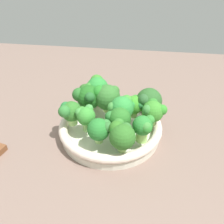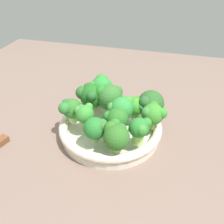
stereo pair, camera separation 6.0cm
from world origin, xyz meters
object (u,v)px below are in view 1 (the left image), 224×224
object	(u,v)px
broccoli_floret_1	(119,120)
broccoli_floret_8	(134,105)
broccoli_floret_2	(86,115)
broccoli_floret_12	(148,101)
broccoli_floret_0	(87,96)
broccoli_floret_6	(97,88)
broccoli_floret_9	(100,129)
broccoli_floret_5	(70,111)
broccoli_floret_4	(122,108)
broccoli_floret_11	(144,127)
bowl	(112,128)
broccoli_floret_10	(107,96)
broccoli_floret_3	(121,135)
broccoli_floret_7	(153,111)

from	to	relation	value
broccoli_floret_1	broccoli_floret_8	size ratio (longest dim) A/B	1.15
broccoli_floret_2	broccoli_floret_12	xyz separation A→B (cm)	(-14.17, -7.87, 0.19)
broccoli_floret_12	broccoli_floret_1	bearing A→B (deg)	53.38
broccoli_floret_1	broccoli_floret_8	world-z (taller)	broccoli_floret_1
broccoli_floret_0	broccoli_floret_6	world-z (taller)	broccoli_floret_6
broccoli_floret_1	broccoli_floret_9	bearing A→B (deg)	40.37
broccoli_floret_9	broccoli_floret_5	bearing A→B (deg)	-33.00
broccoli_floret_12	broccoli_floret_9	bearing A→B (deg)	49.38
broccoli_floret_4	broccoli_floret_11	size ratio (longest dim) A/B	1.14
broccoli_floret_2	broccoli_floret_5	size ratio (longest dim) A/B	0.98
broccoli_floret_1	broccoli_floret_9	xyz separation A→B (cm)	(3.67, 3.12, -0.58)
bowl	broccoli_floret_11	xyz separation A→B (cm)	(-7.78, 6.03, 5.96)
broccoli_floret_6	broccoli_floret_8	distance (cm)	11.84
broccoli_floret_6	bowl	bearing A→B (deg)	121.95
broccoli_floret_10	broccoli_floret_11	world-z (taller)	broccoli_floret_10
broccoli_floret_5	broccoli_floret_6	world-z (taller)	broccoli_floret_6
broccoli_floret_8	broccoli_floret_12	xyz separation A→B (cm)	(-3.39, -1.13, 0.63)
broccoli_floret_9	bowl	bearing A→B (deg)	-101.70
broccoli_floret_3	broccoli_floret_12	bearing A→B (deg)	-111.05
broccoli_floret_1	broccoli_floret_11	distance (cm)	5.90
broccoli_floret_4	broccoli_floret_7	size ratio (longest dim) A/B	1.13
broccoli_floret_7	broccoli_floret_8	world-z (taller)	broccoli_floret_7
broccoli_floret_6	broccoli_floret_7	world-z (taller)	broccoli_floret_6
broccoli_floret_8	broccoli_floret_11	size ratio (longest dim) A/B	0.91
bowl	broccoli_floret_11	distance (cm)	11.51
broccoli_floret_6	broccoli_floret_7	size ratio (longest dim) A/B	1.16
broccoli_floret_0	broccoli_floret_3	world-z (taller)	broccoli_floret_0
broccoli_floret_7	bowl	bearing A→B (deg)	2.17
broccoli_floret_0	broccoli_floret_3	bearing A→B (deg)	126.38
broccoli_floret_0	broccoli_floret_5	size ratio (longest dim) A/B	1.18
broccoli_floret_6	broccoli_floret_9	size ratio (longest dim) A/B	1.28
broccoli_floret_7	broccoli_floret_1	bearing A→B (deg)	32.00
broccoli_floret_6	broccoli_floret_5	bearing A→B (deg)	67.54
broccoli_floret_2	broccoli_floret_8	world-z (taller)	broccoli_floret_2
broccoli_floret_5	broccoli_floret_6	size ratio (longest dim) A/B	0.84
broccoli_floret_0	broccoli_floret_4	xyz separation A→B (cm)	(-9.47, 4.77, 0.50)
broccoli_floret_1	broccoli_floret_11	size ratio (longest dim) A/B	1.04
broccoli_floret_3	broccoli_floret_2	bearing A→B (deg)	-32.83
broccoli_floret_1	broccoli_floret_11	xyz separation A→B (cm)	(-5.67, 1.63, -0.02)
broccoli_floret_1	broccoli_floret_5	bearing A→B (deg)	-10.52
broccoli_floret_10	broccoli_floret_6	bearing A→B (deg)	-47.65
broccoli_floret_0	broccoli_floret_1	distance (cm)	13.07
broccoli_floret_8	broccoli_floret_10	world-z (taller)	broccoli_floret_10
broccoli_floret_10	broccoli_floret_11	bearing A→B (deg)	131.84
broccoli_floret_0	broccoli_floret_7	xyz separation A→B (cm)	(-16.90, 4.44, 0.12)
broccoli_floret_0	broccoli_floret_7	world-z (taller)	broccoli_floret_0
bowl	broccoli_floret_10	bearing A→B (deg)	-67.31
broccoli_floret_2	broccoli_floret_3	bearing A→B (deg)	147.17
broccoli_floret_1	broccoli_floret_5	world-z (taller)	broccoli_floret_1
bowl	broccoli_floret_8	distance (cm)	8.16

